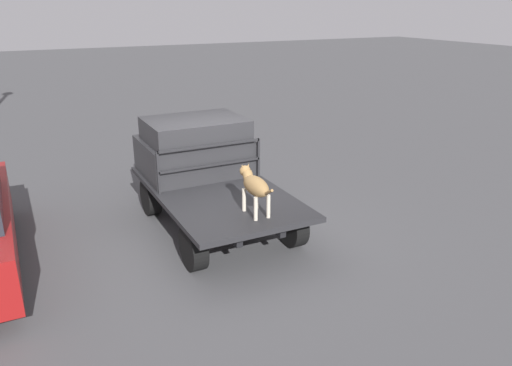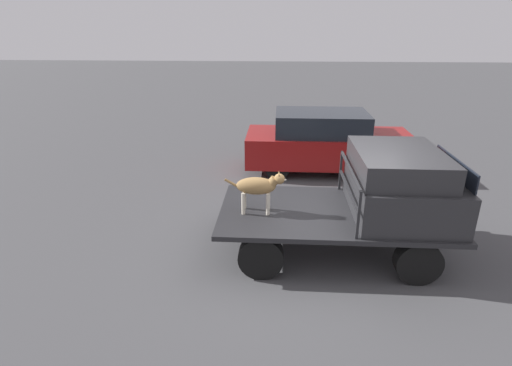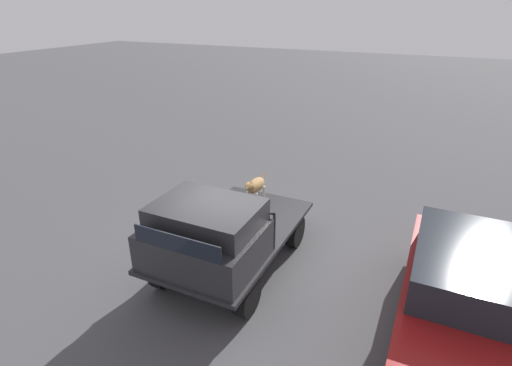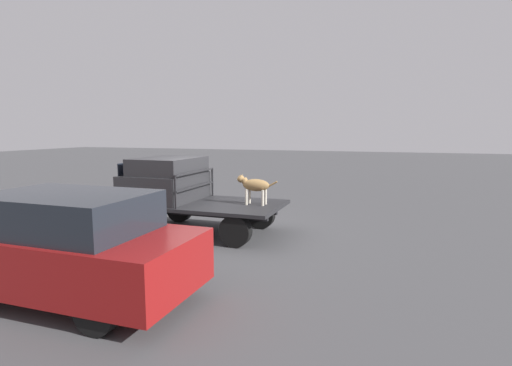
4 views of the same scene
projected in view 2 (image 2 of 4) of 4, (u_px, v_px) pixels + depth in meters
name	position (u px, v px, depth m)	size (l,w,h in m)	color
ground_plane	(331.00, 249.00, 6.94)	(80.00, 80.00, 0.00)	#474749
flatbed_truck	(333.00, 221.00, 6.74)	(3.79, 2.05, 0.75)	black
truck_cab	(400.00, 184.00, 6.42)	(1.56, 1.93, 1.06)	#28282B
truck_headboard	(349.00, 183.00, 6.47)	(0.04, 1.93, 0.75)	#232326
dog	(259.00, 186.00, 6.45)	(1.01, 0.28, 0.71)	beige
parked_sedan	(326.00, 142.00, 10.45)	(4.25, 1.76, 1.58)	black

